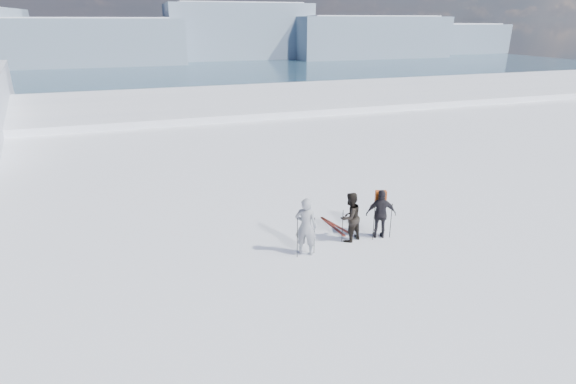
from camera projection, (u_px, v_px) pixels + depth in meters
name	position (u px, v px, depth m)	size (l,w,h in m)	color
lake_basin	(221.00, 174.00, 41.71)	(820.00, 820.00, 71.62)	white
far_mountain_range	(168.00, 36.00, 426.52)	(770.00, 110.00, 53.00)	slate
skier_grey	(306.00, 226.00, 13.81)	(0.68, 0.45, 1.87)	gray
skier_dark	(350.00, 217.00, 14.69)	(0.82, 0.64, 1.69)	black
skier_pack	(381.00, 214.00, 14.91)	(1.00, 0.42, 1.70)	black
backpack	(382.00, 180.00, 14.74)	(0.36, 0.20, 0.54)	#C84B12
ski_poles	(346.00, 228.00, 14.47)	(3.45, 0.52, 1.33)	black
skis_loose	(334.00, 226.00, 15.99)	(0.53, 1.70, 0.03)	black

